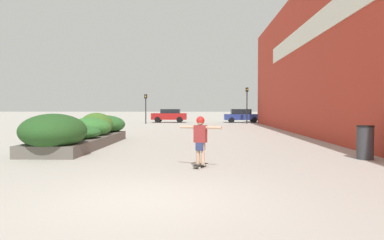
{
  "coord_description": "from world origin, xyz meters",
  "views": [
    {
      "loc": [
        0.92,
        -6.7,
        1.67
      ],
      "look_at": [
        0.31,
        14.17,
        0.98
      ],
      "focal_mm": 35.0,
      "sensor_mm": 36.0,
      "label": 1
    }
  ],
  "objects": [
    {
      "name": "ground_plane",
      "position": [
        0.0,
        0.0,
        0.0
      ],
      "size": [
        300.0,
        300.0,
        0.0
      ],
      "primitive_type": "plane",
      "color": "#ADA89E"
    },
    {
      "name": "trash_bin",
      "position": [
        6.16,
        5.47,
        0.55
      ],
      "size": [
        0.54,
        0.54,
        1.1
      ],
      "color": "#38383D",
      "rests_on": "ground_plane"
    },
    {
      "name": "traffic_light_right",
      "position": [
        5.53,
        32.52,
        2.55
      ],
      "size": [
        0.28,
        0.3,
        3.78
      ],
      "color": "black",
      "rests_on": "ground_plane"
    },
    {
      "name": "skateboarder",
      "position": [
        0.85,
        3.65,
        0.9
      ],
      "size": [
        1.18,
        0.58,
        1.34
      ],
      "rotation": [
        0.0,
        0.0,
        -0.41
      ],
      "color": "tan",
      "rests_on": "skateboard"
    },
    {
      "name": "car_center_left",
      "position": [
        5.33,
        35.68,
        0.78
      ],
      "size": [
        4.04,
        1.95,
        1.52
      ],
      "rotation": [
        0.0,
        0.0,
        -1.57
      ],
      "color": "navy",
      "rests_on": "ground_plane"
    },
    {
      "name": "planter_box",
      "position": [
        -4.25,
        9.0,
        0.67
      ],
      "size": [
        2.31,
        9.37,
        1.47
      ],
      "color": "#605B54",
      "rests_on": "ground_plane"
    },
    {
      "name": "traffic_light_left",
      "position": [
        -5.05,
        32.16,
        2.13
      ],
      "size": [
        0.28,
        0.3,
        3.08
      ],
      "color": "black",
      "rests_on": "ground_plane"
    },
    {
      "name": "skateboard",
      "position": [
        0.85,
        3.65,
        0.07
      ],
      "size": [
        0.45,
        0.7,
        0.09
      ],
      "rotation": [
        0.0,
        0.0,
        -0.41
      ],
      "color": "black",
      "rests_on": "ground_plane"
    },
    {
      "name": "building_wall_right",
      "position": [
        7.19,
        13.57,
        4.61
      ],
      "size": [
        0.67,
        41.29,
        9.2
      ],
      "color": "#B23323",
      "rests_on": "ground_plane"
    },
    {
      "name": "car_leftmost",
      "position": [
        -2.86,
        35.46,
        0.8
      ],
      "size": [
        3.93,
        1.84,
        1.51
      ],
      "rotation": [
        0.0,
        0.0,
        1.57
      ],
      "color": "maroon",
      "rests_on": "ground_plane"
    }
  ]
}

